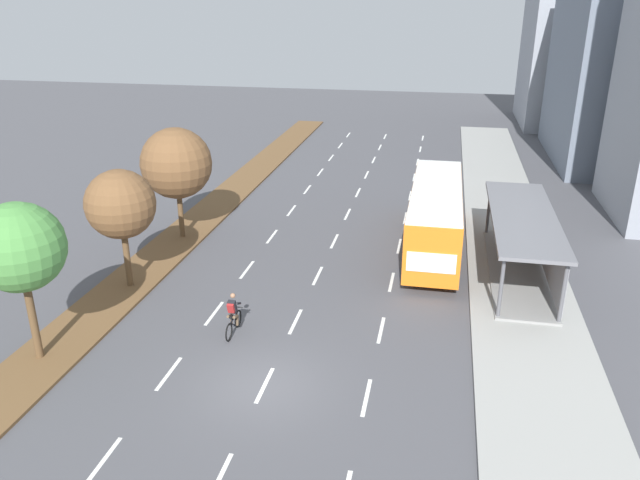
% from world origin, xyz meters
% --- Properties ---
extents(ground_plane, '(140.00, 140.00, 0.00)m').
position_xyz_m(ground_plane, '(0.00, 0.00, 0.00)').
color(ground_plane, '#4C4C51').
extents(median_strip, '(2.60, 52.00, 0.12)m').
position_xyz_m(median_strip, '(-8.30, 20.00, 0.06)').
color(median_strip, brown).
rests_on(median_strip, ground).
extents(sidewalk_right, '(4.50, 52.00, 0.15)m').
position_xyz_m(sidewalk_right, '(9.25, 20.00, 0.07)').
color(sidewalk_right, '#9E9E99').
rests_on(sidewalk_right, ground).
extents(lane_divider_left, '(0.14, 47.09, 0.01)m').
position_xyz_m(lane_divider_left, '(-3.50, 18.04, 0.00)').
color(lane_divider_left, white).
rests_on(lane_divider_left, ground).
extents(lane_divider_center, '(0.14, 47.09, 0.01)m').
position_xyz_m(lane_divider_center, '(0.00, 18.04, 0.00)').
color(lane_divider_center, white).
rests_on(lane_divider_center, ground).
extents(lane_divider_right, '(0.14, 47.09, 0.01)m').
position_xyz_m(lane_divider_right, '(3.50, 18.04, 0.00)').
color(lane_divider_right, white).
rests_on(lane_divider_right, ground).
extents(bus_shelter, '(2.90, 10.59, 2.86)m').
position_xyz_m(bus_shelter, '(9.53, 11.07, 1.87)').
color(bus_shelter, gray).
rests_on(bus_shelter, sidewalk_right).
extents(bus, '(2.54, 11.29, 3.37)m').
position_xyz_m(bus, '(5.25, 13.46, 2.07)').
color(bus, orange).
rests_on(bus, ground).
extents(cyclist, '(0.46, 1.82, 1.71)m').
position_xyz_m(cyclist, '(-2.15, 3.13, 0.79)').
color(cyclist, black).
rests_on(cyclist, ground).
extents(median_tree_nearest, '(3.12, 3.12, 5.87)m').
position_xyz_m(median_tree_nearest, '(-8.49, -0.02, 4.41)').
color(median_tree_nearest, brown).
rests_on(median_tree_nearest, median_strip).
extents(median_tree_second, '(3.05, 3.05, 5.38)m').
position_xyz_m(median_tree_second, '(-8.12, 6.16, 3.96)').
color(median_tree_second, brown).
rests_on(median_tree_second, median_strip).
extents(median_tree_third, '(3.73, 3.73, 5.95)m').
position_xyz_m(median_tree_third, '(-8.22, 12.35, 4.19)').
color(median_tree_third, brown).
rests_on(median_tree_third, median_strip).
extents(building_mid_right, '(10.99, 15.17, 12.34)m').
position_xyz_m(building_mid_right, '(19.49, 35.33, 6.17)').
color(building_mid_right, slate).
rests_on(building_mid_right, ground).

